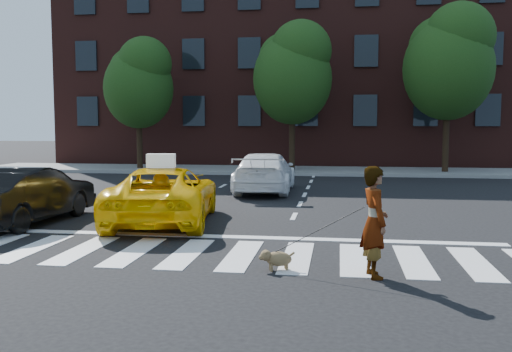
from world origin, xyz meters
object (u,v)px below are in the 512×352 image
(tree_mid, at_px, (293,69))
(woman, at_px, (374,222))
(tree_right, at_px, (449,58))
(taxi, at_px, (164,195))
(dog, at_px, (276,258))
(tree_left, at_px, (139,80))
(black_sedan, at_px, (27,195))
(white_suv, at_px, (265,172))

(tree_mid, relative_size, woman, 4.14)
(tree_right, height_order, taxi, tree_right)
(tree_right, bearing_deg, woman, -103.29)
(dog, bearing_deg, woman, -22.43)
(tree_left, distance_m, taxi, 15.41)
(taxi, bearing_deg, black_sedan, 3.34)
(woman, bearing_deg, dog, 68.72)
(tree_mid, distance_m, woman, 18.73)
(tree_mid, height_order, black_sedan, tree_mid)
(black_sedan, height_order, white_suv, black_sedan)
(taxi, distance_m, white_suv, 6.49)
(black_sedan, bearing_deg, tree_right, -126.64)
(tree_left, relative_size, tree_mid, 0.92)
(dog, bearing_deg, tree_left, 99.77)
(white_suv, xyz_separation_m, dog, (1.53, -10.36, -0.47))
(tree_mid, bearing_deg, tree_right, -0.00)
(woman, bearing_deg, tree_mid, -6.39)
(black_sedan, bearing_deg, taxi, -165.51)
(tree_right, bearing_deg, white_suv, -134.09)
(black_sedan, height_order, woman, woman)
(white_suv, bearing_deg, taxi, 74.41)
(tree_right, xyz_separation_m, dog, (-5.81, -17.93, -5.07))
(white_suv, relative_size, dog, 7.89)
(tree_left, bearing_deg, tree_mid, -0.00)
(tree_left, xyz_separation_m, white_suv, (7.17, -7.57, -3.77))
(tree_right, distance_m, white_suv, 11.50)
(taxi, distance_m, black_sedan, 3.21)
(tree_right, relative_size, taxi, 1.61)
(white_suv, distance_m, dog, 10.48)
(tree_mid, distance_m, tree_right, 7.01)
(tree_right, bearing_deg, tree_mid, 180.00)
(woman, distance_m, dog, 1.68)
(tree_mid, height_order, taxi, tree_mid)
(tree_mid, distance_m, white_suv, 8.66)
(black_sedan, xyz_separation_m, woman, (7.81, -3.60, 0.18))
(tree_mid, height_order, dog, tree_mid)
(dog, bearing_deg, black_sedan, 135.23)
(tree_left, xyz_separation_m, woman, (10.23, -18.10, -3.58))
(tree_left, relative_size, woman, 3.79)
(tree_left, height_order, tree_right, tree_right)
(tree_left, distance_m, tree_mid, 7.51)
(white_suv, height_order, woman, woman)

